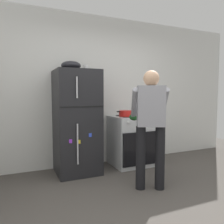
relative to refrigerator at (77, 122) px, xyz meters
The scene contains 9 objects.
ground 1.86m from the refrigerator, 71.15° to the right, with size 8.00×8.00×0.00m, color #4C4742.
kitchen_wall_back 0.83m from the refrigerator, 35.36° to the left, with size 6.00×0.10×2.70m, color silver.
refrigerator is the anchor object (origin of this frame).
stove_range 1.11m from the refrigerator, ahead, with size 0.76×0.67×0.90m.
person_cook 1.27m from the refrigerator, 53.51° to the right, with size 0.64×0.69×1.60m.
red_pot 0.89m from the refrigerator, ahead, with size 0.35×0.25×0.10m.
coffee_mug 0.90m from the refrigerator, 15.40° to the left, with size 0.11×0.08×0.10m.
pepper_mill 1.36m from the refrigerator, ahead, with size 0.05×0.05×0.14m, color brown.
mixing_bowl 0.91m from the refrigerator, behind, with size 0.31×0.31×0.14m, color black.
Camera 1 is at (-1.47, -1.99, 1.29)m, focal length 35.99 mm.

